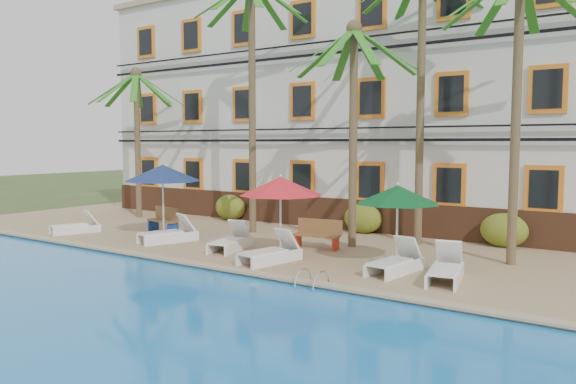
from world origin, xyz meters
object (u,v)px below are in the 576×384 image
Objects in this scene: umbrella_green at (398,195)px; lounger_f at (446,269)px; palm_e at (518,71)px; bench_left at (165,219)px; bench_right at (317,234)px; palm_a at (137,120)px; palm_d at (421,63)px; umbrella_blue at (163,173)px; palm_b at (252,72)px; lounger_d at (271,252)px; palm_c at (353,102)px; lounger_c at (231,241)px; lounger_a at (76,226)px; pool_ladder at (312,285)px; lounger_e at (396,262)px; umbrella_red at (280,187)px; lounger_b at (169,233)px.

lounger_f is (1.61, -0.76, -1.65)m from umbrella_green.
bench_left is at bearing -173.61° from palm_e.
bench_right is at bearing 160.83° from umbrella_green.
palm_a is 3.23× the size of lounger_f.
palm_d reaches higher than umbrella_blue.
lounger_d is (3.72, -3.97, -5.65)m from palm_b.
palm_c is 4.61× the size of bench_left.
lounger_c is 4.59m from bench_left.
palm_b is at bearing 133.17° from lounger_d.
umbrella_blue is at bearing 18.20° from lounger_a.
lounger_d is 2.76m from pool_ladder.
lounger_c reaches higher than pool_ladder.
bench_right is (-2.35, -2.54, -5.44)m from palm_d.
lounger_e is 2.56m from pool_ladder.
palm_c is at bearing 19.29° from umbrella_blue.
lounger_d is at bearing -148.11° from palm_e.
palm_b is 4.78× the size of lounger_e.
lounger_d is at bearing -0.70° from lounger_a.
umbrella_green is at bearing 154.69° from lounger_f.
lounger_c is at bearing 152.43° from pool_ladder.
palm_c reaches higher than lounger_c.
palm_a is at bearing 147.16° from umbrella_blue.
bench_left is (4.11, -2.33, -3.88)m from palm_a.
palm_b reaches higher than palm_a.
palm_d is at bearing 18.25° from bench_left.
palm_a is 8.99× the size of pool_ladder.
palm_c is 6.98m from pool_ladder.
palm_d reaches higher than umbrella_red.
lounger_f is 11.36m from bench_left.
pool_ladder is (2.30, -4.04, -0.47)m from bench_right.
palm_d is 4.47× the size of lounger_b.
umbrella_red is at bearing -93.70° from bench_right.
umbrella_blue is at bearing 160.76° from pool_ladder.
umbrella_green is 1.25× the size of lounger_a.
lounger_e is at bearing -27.15° from bench_right.
palm_e is 11.06× the size of pool_ladder.
palm_b is at bearing 158.76° from bench_right.
lounger_d is 0.98× the size of lounger_f.
lounger_c is 1.29× the size of bench_right.
lounger_f is at bearing -21.30° from bench_right.
umbrella_blue is at bearing 177.03° from lounger_e.
palm_e is 13.12m from bench_left.
bench_left is at bearing 157.42° from pool_ladder.
lounger_f is at bearing -4.46° from lounger_e.
umbrella_green is 3.63m from pool_ladder.
lounger_e is at bearing -129.20° from palm_e.
lounger_e is (2.67, -2.69, -4.36)m from palm_c.
umbrella_red is 1.20× the size of lounger_d.
palm_a is 0.71× the size of palm_b.
umbrella_green is at bearing -140.10° from palm_e.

